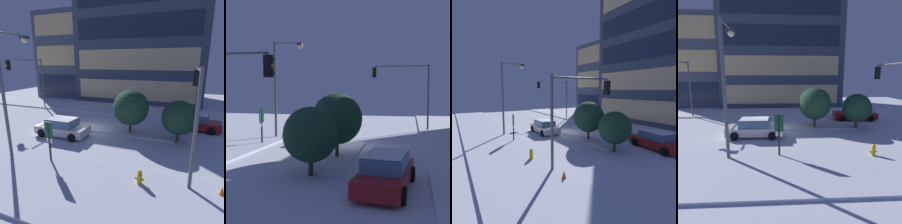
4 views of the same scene
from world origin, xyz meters
The scene contains 15 objects.
ground centered at (0.00, 0.00, 0.00)m, with size 52.00×52.00×0.00m, color silver.
curb_strip_near centered at (0.00, -7.92, 0.07)m, with size 52.00×5.20×0.14m, color silver.
curb_strip_far centered at (0.00, 7.92, 0.07)m, with size 52.00×5.20×0.14m, color silver.
median_strip centered at (3.38, 0.37, 0.07)m, with size 9.00×1.80×0.14m, color silver.
office_tower_main centered at (1.33, 17.42, 12.75)m, with size 18.83×11.04×25.49m.
office_tower_secondary centered at (-9.17, 17.03, 7.05)m, with size 14.43×8.86×14.09m.
car_near centered at (-1.15, -2.00, 0.71)m, with size 4.53×2.13×1.49m.
car_far centered at (9.31, 3.52, 0.71)m, with size 4.85×2.40×1.49m.
traffic_light_corner_far_left centered at (-9.61, 3.95, 4.61)m, with size 0.32×5.57×6.52m.
traffic_light_corner_near_right centered at (8.87, -4.23, 4.16)m, with size 0.32×4.70×5.92m.
street_lamp_arched centered at (-2.16, -5.76, 5.12)m, with size 0.56×2.53×7.92m.
fire_hydrant centered at (6.51, -6.58, 0.42)m, with size 0.48×0.26×0.86m.
parking_info_sign centered at (0.83, -6.20, 1.69)m, with size 0.55×0.12×2.65m.
decorated_tree_median centered at (4.18, 0.27, 2.35)m, with size 2.99×2.99×3.85m.
decorated_tree_left_of_median centered at (8.06, -0.09, 1.96)m, with size 2.63×2.63×3.28m.
Camera 4 is at (0.85, -17.25, 4.91)m, focal length 30.79 mm.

